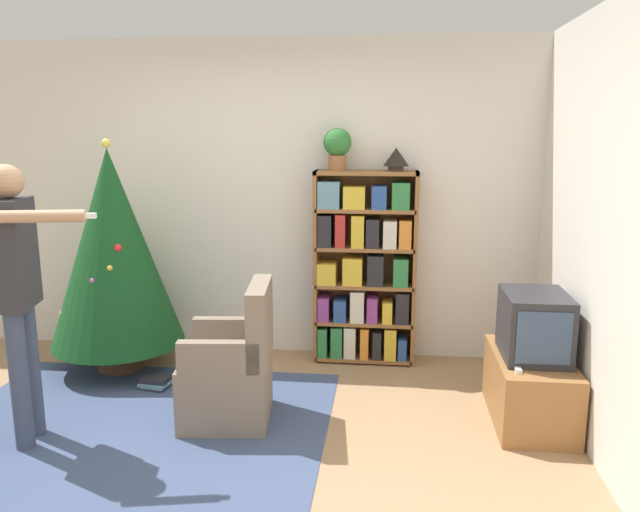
# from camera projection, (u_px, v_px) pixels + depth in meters

# --- Properties ---
(ground_plane) EXTENTS (14.00, 14.00, 0.00)m
(ground_plane) POSITION_uv_depth(u_px,v_px,m) (221.00, 460.00, 3.61)
(ground_plane) COLOR #9E7A56
(wall_back) EXTENTS (8.00, 0.10, 2.60)m
(wall_back) POSITION_uv_depth(u_px,v_px,m) (277.00, 200.00, 5.20)
(wall_back) COLOR silver
(wall_back) RESTS_ON ground_plane
(wall_right) EXTENTS (0.10, 8.00, 2.60)m
(wall_right) POSITION_uv_depth(u_px,v_px,m) (639.00, 248.00, 3.11)
(wall_right) COLOR silver
(wall_right) RESTS_ON ground_plane
(area_rug) EXTENTS (2.48, 2.06, 0.01)m
(area_rug) POSITION_uv_depth(u_px,v_px,m) (133.00, 428.00, 3.98)
(area_rug) COLOR #3D4C70
(area_rug) RESTS_ON ground_plane
(bookshelf) EXTENTS (0.82, 0.27, 1.56)m
(bookshelf) POSITION_uv_depth(u_px,v_px,m) (364.00, 270.00, 5.02)
(bookshelf) COLOR brown
(bookshelf) RESTS_ON ground_plane
(tv_stand) EXTENTS (0.47, 0.84, 0.44)m
(tv_stand) POSITION_uv_depth(u_px,v_px,m) (530.00, 388.00, 4.07)
(tv_stand) COLOR #996638
(tv_stand) RESTS_ON ground_plane
(television) EXTENTS (0.39, 0.51, 0.42)m
(television) POSITION_uv_depth(u_px,v_px,m) (534.00, 325.00, 3.98)
(television) COLOR #28282D
(television) RESTS_ON tv_stand
(game_remote) EXTENTS (0.04, 0.12, 0.02)m
(game_remote) POSITION_uv_depth(u_px,v_px,m) (517.00, 368.00, 3.79)
(game_remote) COLOR white
(game_remote) RESTS_ON tv_stand
(christmas_tree) EXTENTS (1.02, 1.02, 1.81)m
(christmas_tree) POSITION_uv_depth(u_px,v_px,m) (113.00, 249.00, 4.81)
(christmas_tree) COLOR #4C3323
(christmas_tree) RESTS_ON ground_plane
(armchair) EXTENTS (0.63, 0.62, 0.92)m
(armchair) POSITION_uv_depth(u_px,v_px,m) (232.00, 373.00, 4.06)
(armchair) COLOR #7A6B5B
(armchair) RESTS_ON ground_plane
(standing_person) EXTENTS (0.69, 0.46, 1.69)m
(standing_person) POSITION_uv_depth(u_px,v_px,m) (17.00, 282.00, 3.64)
(standing_person) COLOR #38425B
(standing_person) RESTS_ON ground_plane
(potted_plant) EXTENTS (0.22, 0.22, 0.33)m
(potted_plant) POSITION_uv_depth(u_px,v_px,m) (337.00, 146.00, 4.85)
(potted_plant) COLOR #935B38
(potted_plant) RESTS_ON bookshelf
(table_lamp) EXTENTS (0.20, 0.20, 0.18)m
(table_lamp) POSITION_uv_depth(u_px,v_px,m) (396.00, 158.00, 4.82)
(table_lamp) COLOR #473828
(table_lamp) RESTS_ON bookshelf
(book_pile_near_tree) EXTENTS (0.23, 0.19, 0.08)m
(book_pile_near_tree) POSITION_uv_depth(u_px,v_px,m) (155.00, 382.00, 4.61)
(book_pile_near_tree) COLOR beige
(book_pile_near_tree) RESTS_ON ground_plane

